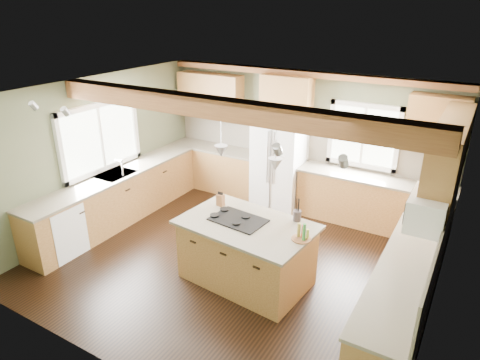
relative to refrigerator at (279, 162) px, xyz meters
The scene contains 37 objects.
floor 2.32m from the refrigerator, 81.95° to the right, with size 5.60×5.60×0.00m, color black.
ceiling 2.73m from the refrigerator, 81.95° to the right, with size 5.60×5.60×0.00m, color silver.
wall_back 0.63m from the refrigerator, 51.71° to the left, with size 5.60×5.60×0.00m, color #4D543C.
wall_left 3.30m from the refrigerator, 139.70° to the right, with size 5.00×5.00×0.00m, color #4D543C.
wall_right 3.78m from the refrigerator, 34.37° to the right, with size 5.00×5.00×0.00m, color #4D543C.
ceiling_beam 2.95m from the refrigerator, 83.10° to the right, with size 5.55×0.26×0.26m, color brown.
soffit_trim 1.69m from the refrigerator, 43.03° to the left, with size 5.55×0.20×0.10m, color brown.
backsplash_back 0.57m from the refrigerator, 50.58° to the left, with size 5.58×0.03×0.58m, color brown.
backsplash_right 3.73m from the refrigerator, 33.86° to the right, with size 0.03×3.70×0.58m, color brown.
base_cab_back_left 1.56m from the refrigerator, behind, with size 2.02×0.60×0.88m, color brown.
counter_back_left 1.49m from the refrigerator, behind, with size 2.06×0.64×0.04m, color brown.
base_cab_back_right 1.85m from the refrigerator, ahead, with size 2.62×0.60×0.88m, color brown.
counter_back_right 1.79m from the refrigerator, ahead, with size 2.66×0.64×0.04m, color brown.
base_cab_left 3.06m from the refrigerator, 136.74° to the right, with size 0.60×3.70×0.88m, color brown.
counter_left 3.02m from the refrigerator, 136.74° to the right, with size 0.64×3.74×0.04m, color brown.
base_cab_right 3.51m from the refrigerator, 36.47° to the right, with size 0.60×3.70×0.88m, color brown.
counter_right 3.48m from the refrigerator, 36.47° to the right, with size 0.64×3.74×0.04m, color brown.
upper_cab_back_left 2.00m from the refrigerator, behind, with size 1.40×0.35×0.90m, color brown.
upper_cab_over_fridge 1.27m from the refrigerator, 90.00° to the left, with size 0.96×0.35×0.70m, color brown.
upper_cab_right 3.34m from the refrigerator, 22.64° to the right, with size 0.35×2.20×0.90m, color brown.
upper_cab_back_corner 2.81m from the refrigerator, ahead, with size 0.90×0.35×0.90m, color brown.
window_left 3.30m from the refrigerator, 140.15° to the right, with size 0.04×1.60×1.05m, color white.
window_back 1.63m from the refrigerator, 13.94° to the left, with size 1.10×0.04×1.00m, color white.
sink 3.02m from the refrigerator, 136.74° to the right, with size 0.50×0.65×0.03m, color #262628.
faucet 2.90m from the refrigerator, 134.30° to the right, with size 0.02×0.02×0.28m, color #B2B2B7.
dishwasher 4.05m from the refrigerator, 123.02° to the right, with size 0.60×0.60×0.84m, color white.
oven 4.40m from the refrigerator, 50.38° to the right, with size 0.60×0.72×0.84m, color white.
microwave 3.66m from the refrigerator, 37.00° to the right, with size 0.40×0.70×0.38m, color white.
pendant_left 2.64m from the refrigerator, 83.73° to the right, with size 0.18×0.18×0.16m, color #B2B2B7.
pendant_right 2.93m from the refrigerator, 66.08° to the right, with size 0.18×0.18×0.16m, color #B2B2B7.
refrigerator is the anchor object (origin of this frame).
island 2.62m from the refrigerator, 74.39° to the right, with size 1.71×1.04×0.88m, color brown.
island_top 2.58m from the refrigerator, 74.39° to the right, with size 1.82×1.16×0.04m, color brown.
cooktop 2.53m from the refrigerator, 77.40° to the right, with size 0.74×0.49×0.02m, color black.
knife_block 2.20m from the refrigerator, 87.83° to the right, with size 0.11×0.08×0.18m, color brown.
utensil_crock 2.41m from the refrigerator, 58.63° to the right, with size 0.11×0.11×0.15m, color #483E39.
bottle_tray 2.92m from the refrigerator, 58.92° to the right, with size 0.25×0.25×0.23m, color brown, non-canonical shape.
Camera 1 is at (2.93, -4.87, 3.73)m, focal length 32.00 mm.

